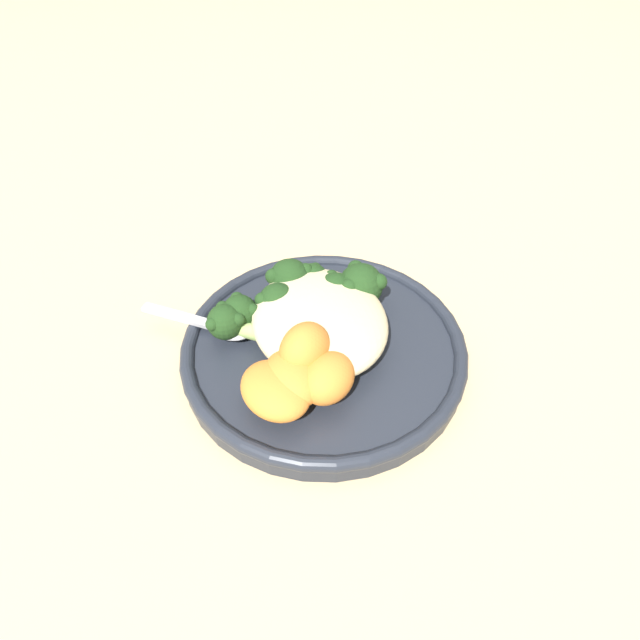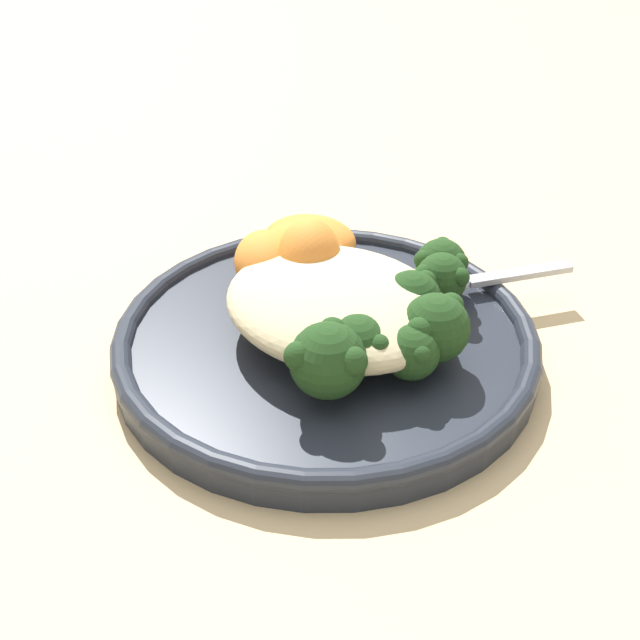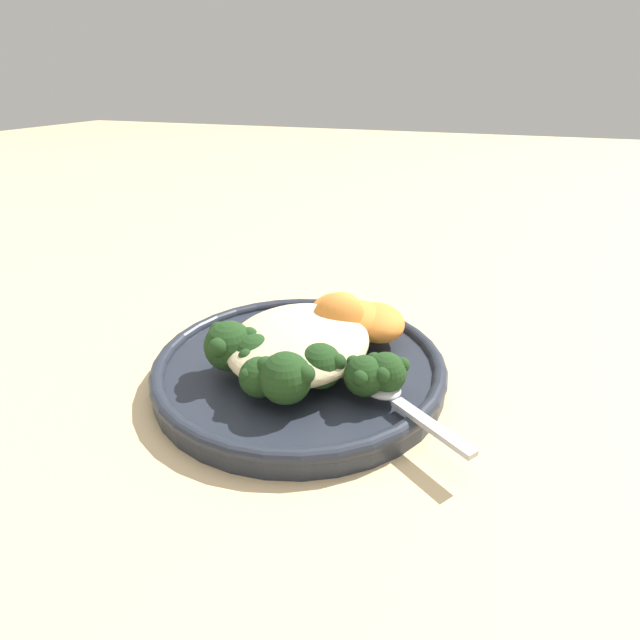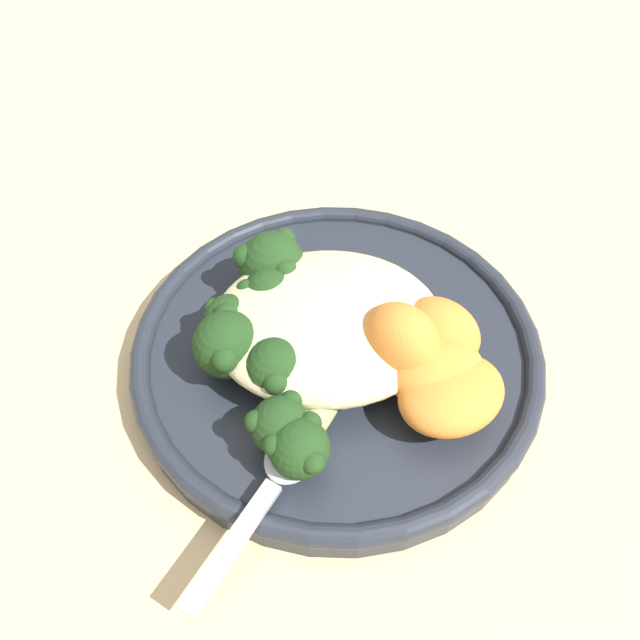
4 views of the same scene
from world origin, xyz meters
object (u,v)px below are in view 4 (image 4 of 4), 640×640
(broccoli_stalk_4, at_px, (290,363))
(sweet_potato_chunk_1, at_px, (400,343))
(sweet_potato_chunk_3, at_px, (440,331))
(plate, at_px, (337,349))
(quinoa_mound, at_px, (327,323))
(broccoli_stalk_3, at_px, (254,343))
(sweet_potato_chunk_0, at_px, (434,370))
(spoon, at_px, (283,470))
(broccoli_stalk_2, at_px, (256,327))
(broccoli_stalk_5, at_px, (311,390))
(sweet_potato_chunk_2, at_px, (451,394))
(broccoli_stalk_0, at_px, (286,276))
(broccoli_stalk_6, at_px, (320,410))
(broccoli_stalk_1, at_px, (288,304))

(broccoli_stalk_4, height_order, sweet_potato_chunk_1, sweet_potato_chunk_1)
(sweet_potato_chunk_1, distance_m, sweet_potato_chunk_3, 0.03)
(plate, relative_size, quinoa_mound, 1.85)
(quinoa_mound, bearing_deg, broccoli_stalk_3, -165.05)
(sweet_potato_chunk_0, distance_m, spoon, 0.09)
(quinoa_mound, relative_size, sweet_potato_chunk_1, 2.79)
(broccoli_stalk_2, bearing_deg, broccoli_stalk_5, 129.70)
(sweet_potato_chunk_1, height_order, sweet_potato_chunk_2, sweet_potato_chunk_1)
(quinoa_mound, height_order, sweet_potato_chunk_0, quinoa_mound)
(sweet_potato_chunk_1, xyz_separation_m, spoon, (-0.07, -0.06, -0.02))
(broccoli_stalk_4, relative_size, sweet_potato_chunk_2, 1.46)
(quinoa_mound, bearing_deg, broccoli_stalk_5, -105.89)
(broccoli_stalk_0, xyz_separation_m, sweet_potato_chunk_1, (0.06, -0.06, 0.01))
(plate, xyz_separation_m, quinoa_mound, (-0.01, -0.00, 0.03))
(plate, height_order, broccoli_stalk_6, broccoli_stalk_6)
(plate, bearing_deg, sweet_potato_chunk_0, -37.81)
(broccoli_stalk_5, distance_m, spoon, 0.04)
(quinoa_mound, relative_size, sweet_potato_chunk_2, 2.23)
(sweet_potato_chunk_3, bearing_deg, broccoli_stalk_1, 161.44)
(broccoli_stalk_4, height_order, broccoli_stalk_6, broccoli_stalk_4)
(broccoli_stalk_3, distance_m, broccoli_stalk_6, 0.05)
(broccoli_stalk_0, height_order, sweet_potato_chunk_3, broccoli_stalk_0)
(sweet_potato_chunk_1, xyz_separation_m, sweet_potato_chunk_2, (0.02, -0.03, -0.01))
(quinoa_mound, xyz_separation_m, spoon, (-0.03, -0.08, -0.01))
(spoon, bearing_deg, broccoli_stalk_5, -167.06)
(broccoli_stalk_1, distance_m, broccoli_stalk_6, 0.07)
(broccoli_stalk_2, relative_size, broccoli_stalk_6, 0.89)
(broccoli_stalk_1, bearing_deg, broccoli_stalk_4, 118.84)
(quinoa_mound, xyz_separation_m, sweet_potato_chunk_2, (0.06, -0.05, -0.00))
(sweet_potato_chunk_2, bearing_deg, broccoli_stalk_6, -176.81)
(sweet_potato_chunk_2, bearing_deg, broccoli_stalk_3, 159.21)
(plate, relative_size, broccoli_stalk_5, 2.37)
(quinoa_mound, distance_m, sweet_potato_chunk_1, 0.04)
(broccoli_stalk_1, bearing_deg, broccoli_stalk_5, 128.56)
(broccoli_stalk_5, xyz_separation_m, sweet_potato_chunk_2, (0.07, -0.01, 0.00))
(broccoli_stalk_1, distance_m, broccoli_stalk_2, 0.02)
(broccoli_stalk_2, xyz_separation_m, sweet_potato_chunk_1, (0.08, -0.02, 0.01))
(sweet_potato_chunk_0, xyz_separation_m, spoon, (-0.08, -0.05, -0.01))
(broccoli_stalk_6, height_order, sweet_potato_chunk_2, broccoli_stalk_6)
(broccoli_stalk_5, relative_size, spoon, 1.05)
(sweet_potato_chunk_1, bearing_deg, broccoli_stalk_4, -176.81)
(broccoli_stalk_3, bearing_deg, sweet_potato_chunk_2, 152.10)
(sweet_potato_chunk_3, bearing_deg, broccoli_stalk_0, 150.45)
(plate, xyz_separation_m, broccoli_stalk_3, (-0.05, -0.01, 0.03))
(broccoli_stalk_1, distance_m, sweet_potato_chunk_1, 0.07)
(broccoli_stalk_3, bearing_deg, sweet_potato_chunk_1, 165.25)
(broccoli_stalk_0, bearing_deg, broccoli_stalk_4, 136.38)
(broccoli_stalk_3, bearing_deg, broccoli_stalk_1, -130.90)
(broccoli_stalk_0, distance_m, broccoli_stalk_3, 0.05)
(broccoli_stalk_1, relative_size, broccoli_stalk_2, 0.82)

